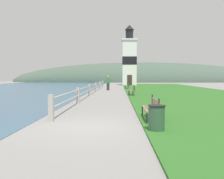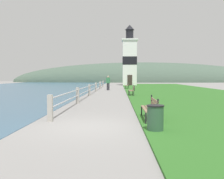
% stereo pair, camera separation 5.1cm
% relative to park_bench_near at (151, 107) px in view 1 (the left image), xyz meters
% --- Properties ---
extents(ground_plane, '(160.00, 160.00, 0.00)m').
position_rel_park_bench_near_xyz_m(ground_plane, '(-2.20, -1.28, -0.54)').
color(ground_plane, gray).
extents(grass_verge, '(12.00, 57.46, 0.06)m').
position_rel_park_bench_near_xyz_m(grass_verge, '(5.54, 17.87, -0.51)').
color(grass_verge, '#2D6623').
rests_on(grass_verge, ground_plane).
extents(seawall_railing, '(0.18, 31.74, 1.03)m').
position_rel_park_bench_near_xyz_m(seawall_railing, '(-3.85, 15.50, 0.07)').
color(seawall_railing, '#A8A399').
rests_on(seawall_railing, ground_plane).
extents(park_bench_near, '(0.49, 1.94, 0.94)m').
position_rel_park_bench_near_xyz_m(park_bench_near, '(0.00, 0.00, 0.00)').
color(park_bench_near, '#846B51').
rests_on(park_bench_near, ground_plane).
extents(park_bench_midway, '(0.48, 1.72, 0.94)m').
position_rel_park_bench_near_xyz_m(park_bench_midway, '(-0.05, 12.55, -0.00)').
color(park_bench_midway, '#846B51').
rests_on(park_bench_midway, ground_plane).
extents(park_bench_far, '(0.64, 1.78, 0.94)m').
position_rel_park_bench_near_xyz_m(park_bench_far, '(-0.04, 24.91, -0.00)').
color(park_bench_far, '#846B51').
rests_on(park_bench_far, ground_plane).
extents(lighthouse, '(3.02, 3.02, 11.51)m').
position_rel_park_bench_near_xyz_m(lighthouse, '(0.80, 38.28, 4.42)').
color(lighthouse, white).
rests_on(lighthouse, ground_plane).
extents(person_strolling, '(0.50, 0.39, 1.81)m').
position_rel_park_bench_near_xyz_m(person_strolling, '(-2.58, 21.35, 0.44)').
color(person_strolling, '#28282D').
rests_on(person_strolling, ground_plane).
extents(trash_bin, '(0.54, 0.54, 0.84)m').
position_rel_park_bench_near_xyz_m(trash_bin, '(-0.11, -1.99, -0.12)').
color(trash_bin, '#2D5138').
rests_on(trash_bin, ground_plane).
extents(distant_hillside, '(80.00, 16.00, 12.00)m').
position_rel_park_bench_near_xyz_m(distant_hillside, '(5.80, 67.03, -0.54)').
color(distant_hillside, '#475B4C').
rests_on(distant_hillside, ground_plane).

